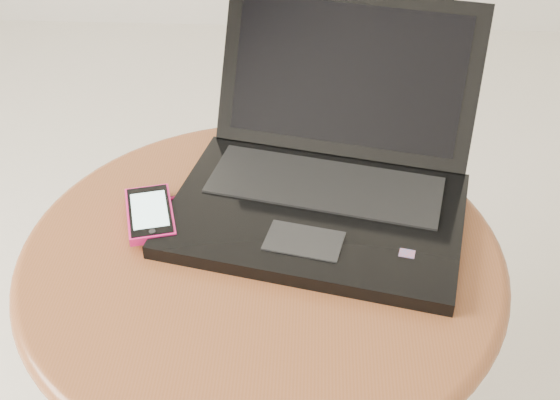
{
  "coord_description": "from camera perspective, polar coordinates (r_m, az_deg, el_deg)",
  "views": [
    {
      "loc": [
        0.06,
        -0.62,
        1.15
      ],
      "look_at": [
        0.02,
        0.13,
        0.58
      ],
      "focal_mm": 46.06,
      "sensor_mm": 36.0,
      "label": 1
    }
  ],
  "objects": [
    {
      "name": "phone_pink",
      "position": [
        1.01,
        -10.29,
        -1.05
      ],
      "size": [
        0.09,
        0.13,
        0.01
      ],
      "color": "#D91866",
      "rests_on": "phone_black"
    },
    {
      "name": "laptop",
      "position": [
        1.03,
        3.65,
        2.27
      ],
      "size": [
        0.47,
        0.46,
        0.24
      ],
      "color": "black",
      "rests_on": "table"
    },
    {
      "name": "phone_black",
      "position": [
        1.0,
        -8.75,
        -1.95
      ],
      "size": [
        0.1,
        0.13,
        0.01
      ],
      "color": "black",
      "rests_on": "table"
    },
    {
      "name": "table",
      "position": [
        1.04,
        -1.39,
        -8.44
      ],
      "size": [
        0.66,
        0.66,
        0.52
      ],
      "color": "#4E200E",
      "rests_on": "ground"
    }
  ]
}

